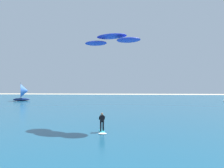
% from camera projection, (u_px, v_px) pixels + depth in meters
% --- Properties ---
extents(ocean, '(160.00, 90.00, 0.10)m').
position_uv_depth(ocean, '(123.00, 102.00, 55.46)').
color(ocean, navy).
rests_on(ocean, ground).
extents(kitesurfer, '(0.89, 2.02, 1.67)m').
position_uv_depth(kitesurfer, '(102.00, 125.00, 19.74)').
color(kitesurfer, '#26B2CC').
rests_on(kitesurfer, ocean).
extents(kite, '(6.61, 4.34, 0.96)m').
position_uv_depth(kite, '(112.00, 40.00, 23.58)').
color(kite, '#1E33B2').
extents(sailboat_center_horizon, '(4.45, 3.98, 4.99)m').
position_uv_depth(sailboat_center_horizon, '(24.00, 92.00, 59.90)').
color(sailboat_center_horizon, navy).
rests_on(sailboat_center_horizon, ocean).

